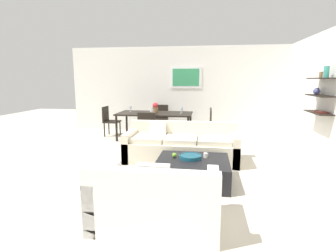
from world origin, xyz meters
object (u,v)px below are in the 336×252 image
(sofa_beige, at_px, (181,147))
(wine_glass_right_far, at_px, (182,109))
(apple_on_coffee_table, at_px, (174,155))
(dining_chair_right_far, at_px, (206,121))
(wine_glass_foot, at_px, (151,110))
(dining_chair_right_near, at_px, (206,124))
(dining_table, at_px, (155,115))
(dining_chair_head, at_px, (161,117))
(decorative_bowl, at_px, (190,157))
(dining_chair_foot, at_px, (148,127))
(wine_glass_right_near, at_px, (181,109))
(centerpiece_vase, at_px, (155,107))
(candle_jar, at_px, (206,155))
(loveseat_white, at_px, (156,201))
(dining_chair_left_far, at_px, (109,119))
(coffee_table, at_px, (193,171))
(wine_glass_left_far, at_px, (130,108))

(sofa_beige, xyz_separation_m, wine_glass_right_far, (-0.20, 2.06, 0.56))
(apple_on_coffee_table, height_order, dining_chair_right_far, dining_chair_right_far)
(wine_glass_foot, bearing_deg, dining_chair_right_near, 8.86)
(dining_table, height_order, wine_glass_right_far, wine_glass_right_far)
(dining_chair_head, bearing_deg, apple_on_coffee_table, -76.53)
(dining_chair_head, bearing_deg, decorative_bowl, -72.92)
(dining_chair_foot, relative_size, wine_glass_right_near, 4.74)
(dining_chair_head, bearing_deg, centerpiece_vase, -89.98)
(apple_on_coffee_table, bearing_deg, dining_chair_head, 103.47)
(candle_jar, distance_m, wine_glass_right_far, 3.18)
(decorative_bowl, height_order, dining_chair_right_far, dining_chair_right_far)
(sofa_beige, height_order, dining_chair_foot, dining_chair_foot)
(wine_glass_right_far, bearing_deg, loveseat_white, -87.87)
(candle_jar, bearing_deg, dining_chair_right_far, 90.32)
(dining_chair_left_far, bearing_deg, dining_chair_foot, -38.73)
(wine_glass_foot, bearing_deg, dining_table, 90.00)
(loveseat_white, height_order, decorative_bowl, loveseat_white)
(loveseat_white, xyz_separation_m, apple_on_coffee_table, (0.02, 1.46, 0.13))
(decorative_bowl, xyz_separation_m, wine_glass_right_near, (-0.47, 2.89, 0.47))
(dining_chair_head, relative_size, dining_chair_right_near, 1.00)
(coffee_table, xyz_separation_m, wine_glass_foot, (-1.26, 2.63, 0.68))
(loveseat_white, xyz_separation_m, dining_chair_foot, (-0.92, 3.53, 0.21))
(wine_glass_foot, distance_m, centerpiece_vase, 0.52)
(wine_glass_foot, height_order, centerpiece_vase, centerpiece_vase)
(wine_glass_foot, bearing_deg, dining_chair_left_far, 154.42)
(coffee_table, height_order, candle_jar, candle_jar)
(loveseat_white, distance_m, wine_glass_foot, 4.14)
(sofa_beige, distance_m, wine_glass_left_far, 2.73)
(dining_chair_right_near, distance_m, dining_chair_left_far, 2.93)
(wine_glass_right_near, bearing_deg, wine_glass_right_far, 90.00)
(centerpiece_vase, bearing_deg, candle_jar, -64.02)
(dining_chair_head, distance_m, wine_glass_foot, 1.43)
(decorative_bowl, distance_m, dining_table, 3.27)
(decorative_bowl, distance_m, wine_glass_foot, 2.87)
(loveseat_white, distance_m, wine_glass_right_far, 4.62)
(wine_glass_left_far, bearing_deg, dining_chair_left_far, 171.45)
(dining_chair_head, distance_m, dining_chair_left_far, 1.60)
(dining_chair_right_near, relative_size, wine_glass_right_far, 5.72)
(dining_table, bearing_deg, dining_chair_right_near, -9.17)
(apple_on_coffee_table, height_order, dining_table, dining_table)
(sofa_beige, relative_size, dining_chair_right_near, 2.61)
(wine_glass_left_far, bearing_deg, centerpiece_vase, -5.30)
(loveseat_white, relative_size, coffee_table, 1.22)
(dining_table, bearing_deg, apple_on_coffee_table, -72.60)
(dining_chair_foot, distance_m, centerpiece_vase, 1.06)
(candle_jar, bearing_deg, sofa_beige, 117.04)
(loveseat_white, bearing_deg, dining_table, 101.62)
(dining_table, relative_size, wine_glass_left_far, 12.78)
(centerpiece_vase, bearing_deg, wine_glass_right_near, -14.09)
(dining_table, height_order, dining_chair_left_far, dining_chair_left_far)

